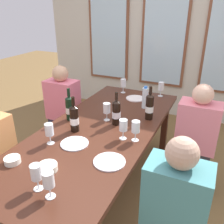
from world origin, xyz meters
name	(u,v)px	position (x,y,z in m)	size (l,w,h in m)	color
ground_plane	(101,192)	(0.00, 0.00, 0.00)	(12.00, 12.00, 0.00)	brown
back_wall_with_windows	(166,25)	(0.00, 2.21, 1.45)	(4.14, 0.10, 2.90)	beige
dining_table	(100,135)	(0.00, 0.00, 0.67)	(0.94, 2.24, 0.74)	#452216
white_plate_0	(135,98)	(0.04, 0.82, 0.74)	(0.22, 0.22, 0.01)	white
white_plate_1	(75,143)	(-0.06, -0.32, 0.74)	(0.22, 0.22, 0.01)	white
white_plate_2	(109,162)	(0.30, -0.42, 0.74)	(0.23, 0.23, 0.01)	white
wine_bottle_0	(116,112)	(0.10, 0.14, 0.86)	(0.08, 0.08, 0.31)	black
wine_bottle_1	(70,108)	(-0.34, 0.05, 0.86)	(0.08, 0.08, 0.31)	black
wine_bottle_2	(74,118)	(-0.17, -0.13, 0.86)	(0.08, 0.08, 0.32)	black
wine_bottle_3	(150,107)	(0.34, 0.37, 0.87)	(0.08, 0.08, 0.33)	black
tasting_bowl_0	(48,167)	(-0.04, -0.67, 0.76)	(0.13, 0.13, 0.05)	white
tasting_bowl_1	(12,160)	(-0.32, -0.71, 0.76)	(0.11, 0.11, 0.04)	white
water_bottle	(145,98)	(0.22, 0.62, 0.85)	(0.06, 0.06, 0.24)	white
wine_glass_0	(36,173)	(0.03, -0.84, 0.86)	(0.07, 0.07, 0.17)	white
wine_glass_1	(123,126)	(0.26, -0.08, 0.86)	(0.07, 0.07, 0.17)	white
wine_glass_2	(107,109)	(-0.01, 0.18, 0.86)	(0.07, 0.07, 0.17)	white
wine_glass_3	(123,84)	(-0.17, 0.96, 0.86)	(0.07, 0.07, 0.17)	white
wine_glass_4	(161,87)	(0.29, 1.03, 0.86)	(0.07, 0.07, 0.17)	white
wine_glass_5	(136,127)	(0.36, -0.06, 0.86)	(0.07, 0.07, 0.17)	white
wine_glass_6	(49,130)	(-0.24, -0.39, 0.86)	(0.07, 0.07, 0.17)	white
wine_glass_8	(48,181)	(0.13, -0.87, 0.86)	(0.07, 0.07, 0.17)	white
seated_person_1	(173,218)	(0.79, -0.52, 0.53)	(0.38, 0.24, 1.11)	#312936
seated_person_2	(64,112)	(-0.79, 0.54, 0.53)	(0.38, 0.24, 1.11)	#252338
seated_person_3	(195,141)	(0.79, 0.51, 0.53)	(0.38, 0.24, 1.11)	#2F2B2F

